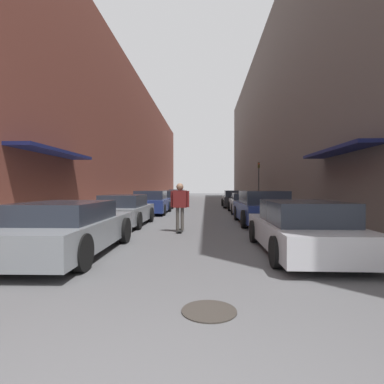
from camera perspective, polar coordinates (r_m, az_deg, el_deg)
name	(u,v)px	position (r m, az deg, el deg)	size (l,w,h in m)	color
ground	(200,208)	(23.38, 1.56, -2.98)	(119.51, 119.51, 0.00)	#515154
curb_strip_left	(152,203)	(29.27, -7.60, -2.10)	(1.80, 54.32, 0.12)	#A3A099
curb_strip_right	(251,203)	(29.12, 11.20, -2.13)	(1.80, 54.32, 0.12)	#A3A099
building_row_left	(122,144)	(30.19, -13.12, 8.98)	(4.90, 54.32, 11.69)	brown
building_row_right	(282,120)	(30.32, 16.82, 12.97)	(4.90, 54.32, 15.90)	#564C47
parked_car_left_0	(68,228)	(7.60, -22.50, -6.39)	(2.03, 4.72, 1.23)	gray
parked_car_left_1	(125,211)	(12.67, -12.68, -3.47)	(1.85, 4.01, 1.27)	gray
parked_car_left_2	(152,203)	(18.15, -7.70, -2.01)	(2.02, 4.39, 1.38)	navy
parked_car_left_3	(163,200)	(23.33, -5.53, -1.44)	(1.85, 4.20, 1.32)	#232326
parked_car_left_4	(172,197)	(28.86, -3.86, -1.01)	(1.87, 4.27, 1.30)	black
parked_car_left_5	(177,196)	(34.28, -2.89, -0.68)	(1.96, 3.95, 1.35)	#232326
parked_car_right_0	(301,228)	(7.57, 20.10, -6.51)	(1.96, 4.43, 1.25)	#B7B7BC
parked_car_right_1	(262,208)	(13.16, 13.20, -2.99)	(2.07, 4.53, 1.43)	navy
parked_car_right_2	(245,203)	(18.58, 10.01, -2.12)	(1.85, 4.34, 1.22)	#B7B7BC
parked_car_right_3	(235,199)	(24.14, 8.25, -1.34)	(2.05, 4.58, 1.33)	#232326
skateboarder	(180,202)	(10.49, -2.32, -1.92)	(0.66, 0.78, 1.71)	black
manhole_cover	(209,311)	(4.06, 3.28, -21.67)	(0.70, 0.70, 0.02)	#332D28
traffic_light	(259,179)	(25.12, 12.58, 2.47)	(0.16, 0.22, 3.50)	#2D2D2D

